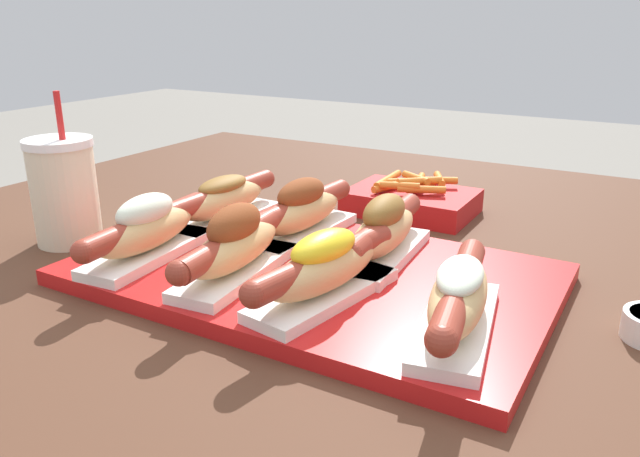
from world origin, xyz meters
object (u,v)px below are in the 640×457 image
at_px(hot_dog_3, 458,298).
at_px(hot_dog_5, 301,211).
at_px(hot_dog_0, 147,229).
at_px(hot_dog_6, 384,231).
at_px(hot_dog_2, 324,268).
at_px(serving_tray, 311,274).
at_px(fries_basket, 411,200).
at_px(drink_cup, 64,191).
at_px(hot_dog_1, 235,245).
at_px(hot_dog_4, 224,200).

relative_size(hot_dog_3, hot_dog_5, 0.99).
height_order(hot_dog_0, hot_dog_6, same).
bearing_deg(hot_dog_3, hot_dog_2, -178.35).
bearing_deg(hot_dog_0, hot_dog_2, 0.84).
relative_size(serving_tray, fries_basket, 2.84).
relative_size(hot_dog_0, hot_dog_3, 1.01).
bearing_deg(serving_tray, fries_basket, 90.08).
bearing_deg(hot_dog_6, hot_dog_3, -43.94).
height_order(hot_dog_3, drink_cup, drink_cup).
bearing_deg(fries_basket, hot_dog_3, -62.27).
xyz_separation_m(hot_dog_0, drink_cup, (-0.17, 0.02, 0.02)).
relative_size(hot_dog_1, hot_dog_4, 1.00).
xyz_separation_m(hot_dog_4, fries_basket, (0.18, 0.22, -0.03)).
relative_size(hot_dog_1, drink_cup, 1.10).
height_order(hot_dog_5, hot_dog_6, same).
height_order(hot_dog_2, fries_basket, hot_dog_2).
relative_size(hot_dog_0, hot_dog_2, 1.01).
xyz_separation_m(hot_dog_1, hot_dog_2, (0.11, -0.00, -0.00)).
height_order(hot_dog_0, hot_dog_5, same).
distance_m(hot_dog_0, hot_dog_4, 0.14).
distance_m(serving_tray, drink_cup, 0.35).
height_order(hot_dog_3, hot_dog_6, hot_dog_6).
relative_size(hot_dog_3, fries_basket, 1.17).
distance_m(hot_dog_1, hot_dog_4, 0.19).
bearing_deg(drink_cup, hot_dog_6, 15.24).
relative_size(hot_dog_1, hot_dog_5, 1.00).
bearing_deg(drink_cup, hot_dog_1, -2.89).
bearing_deg(hot_dog_4, hot_dog_3, -20.26).
bearing_deg(hot_dog_0, hot_dog_3, 1.13).
xyz_separation_m(hot_dog_2, hot_dog_6, (0.01, 0.13, 0.00)).
xyz_separation_m(hot_dog_3, fries_basket, (-0.19, 0.36, -0.03)).
xyz_separation_m(hot_dog_3, hot_dog_4, (-0.37, 0.14, -0.00)).
relative_size(serving_tray, hot_dog_2, 2.41).
bearing_deg(hot_dog_1, fries_basket, 81.10).
bearing_deg(hot_dog_2, fries_basket, 98.56).
relative_size(hot_dog_2, hot_dog_3, 1.00).
xyz_separation_m(hot_dog_1, hot_dog_6, (0.12, 0.12, -0.00)).
bearing_deg(hot_dog_2, hot_dog_3, 1.65).
distance_m(hot_dog_1, hot_dog_6, 0.17).
height_order(hot_dog_5, fries_basket, hot_dog_5).
xyz_separation_m(hot_dog_4, hot_dog_6, (0.24, -0.01, 0.00)).
distance_m(hot_dog_0, hot_dog_3, 0.37).
bearing_deg(hot_dog_4, hot_dog_5, 2.68).
distance_m(hot_dog_0, drink_cup, 0.17).
height_order(serving_tray, hot_dog_1, hot_dog_1).
height_order(hot_dog_4, fries_basket, hot_dog_4).
bearing_deg(hot_dog_6, hot_dog_4, 177.15).
height_order(hot_dog_5, drink_cup, drink_cup).
bearing_deg(hot_dog_1, hot_dog_0, -176.52).
distance_m(hot_dog_0, fries_basket, 0.41).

